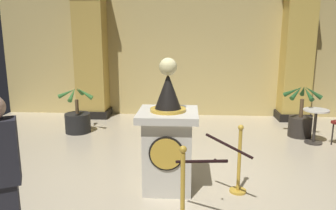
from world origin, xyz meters
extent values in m
plane|color=beige|center=(0.00, 0.00, 0.00)|extent=(10.49, 10.49, 0.00)
cube|color=tan|center=(0.00, 4.46, 1.75)|extent=(10.49, 0.16, 3.49)
cube|color=beige|center=(-0.36, -0.11, 0.53)|extent=(0.67, 0.67, 1.06)
cube|color=beige|center=(-0.36, -0.11, 1.11)|extent=(0.84, 0.84, 0.10)
cylinder|color=gold|center=(-0.36, -0.46, 0.66)|extent=(0.43, 0.03, 0.43)
cylinder|color=black|center=(-0.36, -0.45, 0.66)|extent=(0.48, 0.01, 0.48)
cylinder|color=gold|center=(-0.36, -0.11, 1.18)|extent=(0.50, 0.50, 0.04)
cone|color=black|center=(-0.36, -0.11, 1.45)|extent=(0.37, 0.37, 0.50)
cylinder|color=gold|center=(-0.36, -0.11, 1.69)|extent=(0.03, 0.03, 0.06)
sphere|color=beige|center=(-0.36, -0.11, 1.78)|extent=(0.25, 0.25, 0.25)
cylinder|color=gold|center=(-0.12, -1.30, 0.50)|extent=(0.05, 0.05, 0.99)
sphere|color=gold|center=(-0.12, -1.30, 1.03)|extent=(0.08, 0.08, 0.08)
cylinder|color=gold|center=(0.65, -0.17, 0.01)|extent=(0.24, 0.24, 0.03)
cylinder|color=gold|center=(0.65, -0.17, 0.46)|extent=(0.05, 0.05, 0.92)
sphere|color=gold|center=(0.65, -0.17, 0.96)|extent=(0.08, 0.08, 0.08)
cylinder|color=black|center=(0.07, -1.02, 0.79)|extent=(0.59, 0.42, 0.21)
cylinder|color=black|center=(0.46, -0.46, 0.79)|extent=(0.59, 0.42, 0.21)
sphere|color=black|center=(0.26, -0.74, 0.70)|extent=(0.04, 0.04, 0.04)
cube|color=black|center=(-2.68, 4.14, 0.10)|extent=(0.89, 0.89, 0.20)
cube|color=gold|center=(-2.68, 4.14, 1.68)|extent=(0.77, 0.77, 3.35)
cube|color=black|center=(2.68, 4.14, 0.10)|extent=(0.82, 0.82, 0.20)
cube|color=gold|center=(2.68, 4.14, 1.68)|extent=(0.71, 0.71, 3.35)
cylinder|color=black|center=(-2.61, 2.55, 0.22)|extent=(0.57, 0.57, 0.44)
cylinder|color=brown|center=(-2.61, 2.55, 0.60)|extent=(0.08, 0.08, 0.32)
cone|color=#387533|center=(-2.41, 2.54, 0.92)|extent=(0.40, 0.13, 0.30)
cone|color=#387533|center=(-2.60, 2.76, 0.92)|extent=(0.11, 0.41, 0.26)
cone|color=#387533|center=(-2.81, 2.52, 0.92)|extent=(0.42, 0.17, 0.26)
cone|color=#387533|center=(-2.62, 2.35, 0.92)|extent=(0.12, 0.39, 0.31)
cylinder|color=#2D2823|center=(2.38, 2.55, 0.22)|extent=(0.49, 0.49, 0.44)
cylinder|color=brown|center=(2.38, 2.55, 0.64)|extent=(0.08, 0.08, 0.40)
cone|color=#265928|center=(2.59, 2.52, 1.00)|extent=(0.40, 0.16, 0.32)
cone|color=#265928|center=(2.45, 2.75, 1.00)|extent=(0.20, 0.39, 0.33)
cone|color=#265928|center=(2.20, 2.64, 1.00)|extent=(0.40, 0.27, 0.31)
cone|color=#265928|center=(2.21, 2.44, 1.00)|extent=(0.37, 0.32, 0.32)
cone|color=#265928|center=(2.43, 2.35, 1.00)|extent=(0.16, 0.41, 0.30)
cylinder|color=#332D28|center=(2.53, 2.11, 0.01)|extent=(0.35, 0.35, 0.03)
cylinder|color=#332D28|center=(2.53, 2.11, 0.35)|extent=(0.06, 0.06, 0.70)
cylinder|color=silver|center=(2.53, 2.11, 0.70)|extent=(0.51, 0.51, 0.03)
cylinder|color=black|center=(2.86, 2.02, 0.23)|extent=(0.03, 0.03, 0.45)
camera|label=1|loc=(-0.07, -4.55, 2.21)|focal=34.93mm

